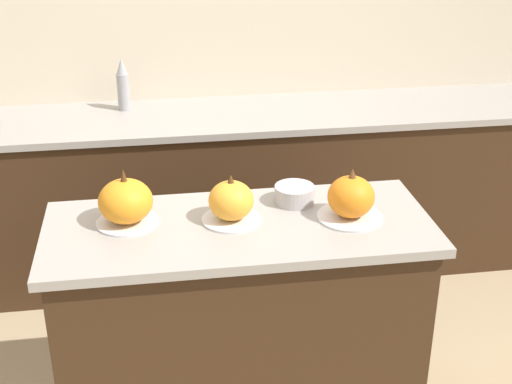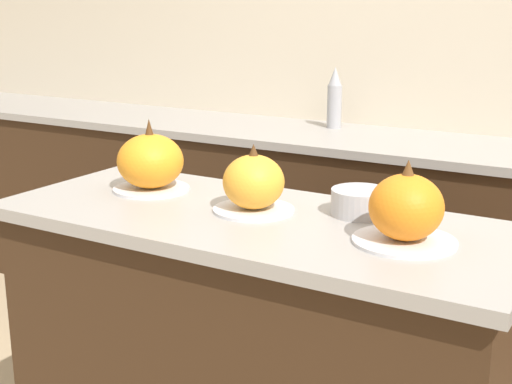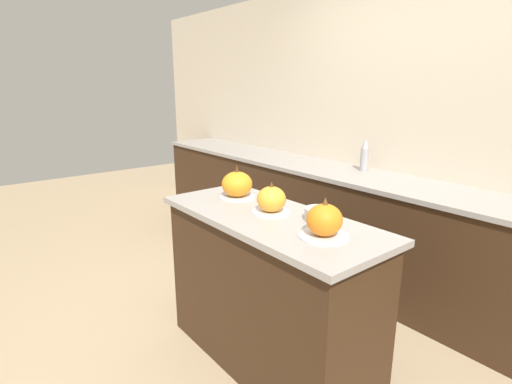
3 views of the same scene
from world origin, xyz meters
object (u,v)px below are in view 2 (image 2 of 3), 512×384
(pumpkin_cake_left, at_px, (150,163))
(mixing_bowl, at_px, (360,202))
(bottle_tall, at_px, (335,99))
(pumpkin_cake_center, at_px, (254,184))
(pumpkin_cake_right, at_px, (406,210))

(pumpkin_cake_left, height_order, mixing_bowl, pumpkin_cake_left)
(bottle_tall, bearing_deg, mixing_bowl, -62.66)
(pumpkin_cake_left, bearing_deg, pumpkin_cake_center, -5.51)
(mixing_bowl, bearing_deg, bottle_tall, 117.34)
(pumpkin_cake_center, relative_size, mixing_bowl, 1.43)
(pumpkin_cake_left, xyz_separation_m, pumpkin_cake_right, (0.80, -0.08, -0.01))
(pumpkin_cake_left, relative_size, bottle_tall, 0.82)
(pumpkin_cake_center, bearing_deg, pumpkin_cake_right, -5.91)
(bottle_tall, bearing_deg, pumpkin_cake_left, -88.88)
(pumpkin_cake_right, bearing_deg, pumpkin_cake_left, 174.27)
(pumpkin_cake_center, bearing_deg, mixing_bowl, 23.57)
(pumpkin_cake_left, distance_m, bottle_tall, 1.33)
(pumpkin_cake_right, xyz_separation_m, mixing_bowl, (-0.17, 0.15, -0.04))
(pumpkin_cake_center, xyz_separation_m, mixing_bowl, (0.25, 0.11, -0.04))
(pumpkin_cake_center, relative_size, pumpkin_cake_right, 0.90)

